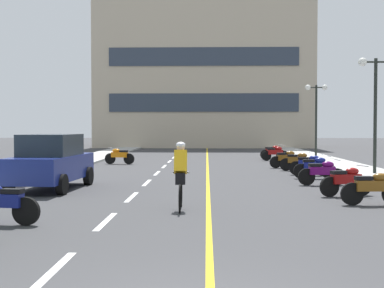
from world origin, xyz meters
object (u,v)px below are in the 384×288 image
(motorcycle_5, at_px, (315,167))
(motorcycle_8, at_px, (287,159))
(motorcycle_3, at_px, (346,180))
(motorcycle_9, at_px, (119,156))
(motorcycle_1, at_px, (1,202))
(cyclist_rider, at_px, (181,174))
(motorcycle_6, at_px, (310,164))
(motorcycle_10, at_px, (275,153))
(parked_car_near, at_px, (51,162))
(motorcycle_11, at_px, (273,152))
(motorcycle_2, at_px, (373,187))
(motorcycle_4, at_px, (322,172))
(street_lamp_mid, at_px, (376,88))
(motorcycle_7, at_px, (298,161))
(street_lamp_far, at_px, (316,103))

(motorcycle_5, bearing_deg, motorcycle_8, 93.28)
(motorcycle_3, relative_size, motorcycle_9, 0.98)
(motorcycle_3, height_order, motorcycle_8, same)
(motorcycle_1, xyz_separation_m, cyclist_rider, (3.69, 2.17, 0.41))
(motorcycle_6, height_order, motorcycle_10, same)
(parked_car_near, relative_size, motorcycle_11, 2.61)
(motorcycle_2, relative_size, motorcycle_4, 1.00)
(motorcycle_3, bearing_deg, motorcycle_8, 90.87)
(motorcycle_3, xyz_separation_m, motorcycle_4, (-0.08, 2.93, 0.00))
(motorcycle_1, distance_m, motorcycle_10, 22.96)
(motorcycle_2, distance_m, motorcycle_4, 4.75)
(motorcycle_9, bearing_deg, street_lamp_mid, -28.96)
(street_lamp_mid, distance_m, motorcycle_2, 9.46)
(motorcycle_6, bearing_deg, cyclist_rider, -118.15)
(motorcycle_5, distance_m, motorcycle_7, 3.63)
(motorcycle_8, distance_m, motorcycle_9, 9.16)
(street_lamp_mid, bearing_deg, motorcycle_6, 178.52)
(motorcycle_6, relative_size, motorcycle_8, 0.97)
(motorcycle_3, distance_m, motorcycle_6, 6.75)
(motorcycle_4, xyz_separation_m, motorcycle_7, (0.18, 5.97, 0.00))
(street_lamp_mid, distance_m, motorcycle_4, 5.78)
(motorcycle_6, xyz_separation_m, motorcycle_7, (-0.11, 2.16, 0.00))
(motorcycle_10, distance_m, cyclist_rider, 19.75)
(parked_car_near, bearing_deg, motorcycle_1, -82.78)
(motorcycle_8, bearing_deg, motorcycle_10, 88.13)
(motorcycle_2, relative_size, cyclist_rider, 0.96)
(motorcycle_2, distance_m, motorcycle_6, 8.55)
(motorcycle_9, bearing_deg, cyclist_rider, -75.34)
(motorcycle_10, relative_size, cyclist_rider, 0.96)
(cyclist_rider, bearing_deg, motorcycle_9, 104.66)
(street_lamp_far, distance_m, motorcycle_10, 4.96)
(motorcycle_2, distance_m, motorcycle_8, 12.54)
(motorcycle_6, xyz_separation_m, motorcycle_10, (-0.19, 9.76, 0.00))
(motorcycle_8, relative_size, motorcycle_11, 1.03)
(motorcycle_4, bearing_deg, motorcycle_1, -137.37)
(motorcycle_3, xyz_separation_m, motorcycle_11, (0.08, 18.15, 0.00))
(motorcycle_5, bearing_deg, parked_car_near, -158.25)
(motorcycle_1, height_order, motorcycle_2, same)
(motorcycle_7, bearing_deg, cyclist_rider, -113.04)
(street_lamp_far, relative_size, motorcycle_7, 2.86)
(motorcycle_2, bearing_deg, motorcycle_9, 121.41)
(parked_car_near, distance_m, motorcycle_4, 9.34)
(motorcycle_8, bearing_deg, cyclist_rider, -109.17)
(motorcycle_3, distance_m, cyclist_rider, 5.50)
(motorcycle_5, bearing_deg, motorcycle_11, 90.33)
(motorcycle_2, bearing_deg, motorcycle_6, 90.11)
(street_lamp_far, relative_size, motorcycle_4, 2.75)
(motorcycle_1, relative_size, cyclist_rider, 0.96)
(motorcycle_3, bearing_deg, parked_car_near, 170.80)
(motorcycle_3, bearing_deg, cyclist_rider, -151.19)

